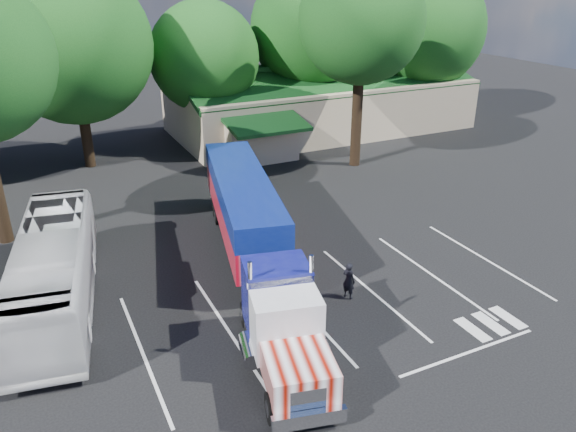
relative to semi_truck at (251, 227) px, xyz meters
name	(u,v)px	position (x,y,z in m)	size (l,w,h in m)	color
ground	(247,248)	(0.63, 2.22, -2.17)	(120.00, 120.00, 0.00)	black
event_hall	(319,103)	(14.36, 20.03, 0.04)	(24.20, 14.12, 5.55)	#C0AC8E
tree_row_c	(73,45)	(-4.37, 18.42, 5.87)	(10.00, 10.00, 13.05)	black
tree_row_d	(204,57)	(4.63, 19.72, 4.42)	(8.00, 8.00, 10.60)	black
tree_row_e	(311,29)	(13.63, 20.22, 5.92)	(9.60, 9.60, 12.90)	black
tree_row_f	(422,29)	(23.63, 19.02, 5.62)	(10.40, 10.40, 13.00)	black
tree_near_right	(362,21)	(12.13, 10.72, 7.30)	(8.00, 8.00, 13.50)	black
semi_truck	(251,227)	(0.00, 0.00, 0.00)	(6.33, 18.31, 3.83)	black
woman	(349,280)	(2.70, -3.78, -1.37)	(0.58, 0.38, 1.60)	black
bicycle	(230,187)	(2.43, 9.36, -1.76)	(0.53, 1.53, 0.80)	black
tour_bus	(54,270)	(-8.05, 0.92, -0.59)	(2.64, 11.29, 3.14)	silver
silver_sedan	(322,134)	(12.63, 16.22, -1.46)	(1.50, 4.29, 1.41)	#A9ACB1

